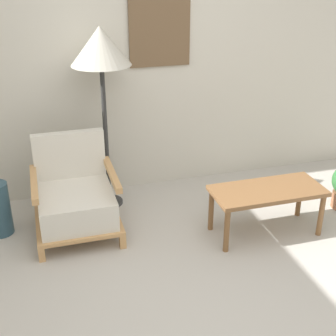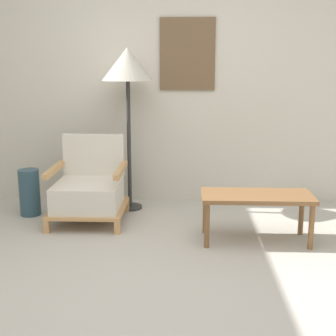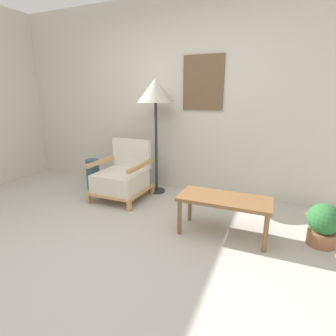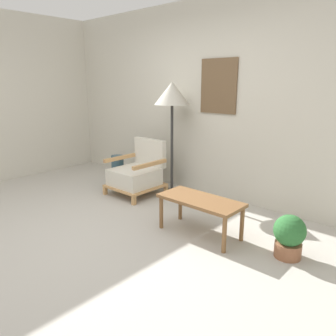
{
  "view_description": "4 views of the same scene",
  "coord_description": "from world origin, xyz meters",
  "px_view_note": "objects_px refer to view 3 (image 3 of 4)",
  "views": [
    {
      "loc": [
        -0.87,
        -2.11,
        2.15
      ],
      "look_at": [
        0.09,
        1.18,
        0.55
      ],
      "focal_mm": 50.0,
      "sensor_mm": 36.0,
      "label": 1
    },
    {
      "loc": [
        0.25,
        -2.87,
        1.47
      ],
      "look_at": [
        0.09,
        1.18,
        0.55
      ],
      "focal_mm": 50.0,
      "sensor_mm": 36.0,
      "label": 2
    },
    {
      "loc": [
        1.27,
        -1.59,
        1.4
      ],
      "look_at": [
        0.09,
        1.18,
        0.55
      ],
      "focal_mm": 28.0,
      "sensor_mm": 36.0,
      "label": 3
    },
    {
      "loc": [
        2.78,
        -1.79,
        1.61
      ],
      "look_at": [
        0.09,
        1.18,
        0.55
      ],
      "focal_mm": 35.0,
      "sensor_mm": 36.0,
      "label": 4
    }
  ],
  "objects_px": {
    "armchair": "(122,177)",
    "floor_lamp": "(156,94)",
    "potted_plant": "(323,224)",
    "coffee_table": "(224,203)",
    "vase": "(93,174)"
  },
  "relations": [
    {
      "from": "armchair",
      "to": "floor_lamp",
      "type": "height_order",
      "value": "floor_lamp"
    },
    {
      "from": "coffee_table",
      "to": "potted_plant",
      "type": "bearing_deg",
      "value": 10.61
    },
    {
      "from": "coffee_table",
      "to": "potted_plant",
      "type": "distance_m",
      "value": 0.93
    },
    {
      "from": "vase",
      "to": "potted_plant",
      "type": "height_order",
      "value": "vase"
    },
    {
      "from": "floor_lamp",
      "to": "vase",
      "type": "bearing_deg",
      "value": -165.39
    },
    {
      "from": "floor_lamp",
      "to": "vase",
      "type": "xyz_separation_m",
      "value": [
        -0.96,
        -0.25,
        -1.18
      ]
    },
    {
      "from": "floor_lamp",
      "to": "potted_plant",
      "type": "distance_m",
      "value": 2.48
    },
    {
      "from": "coffee_table",
      "to": "potted_plant",
      "type": "xyz_separation_m",
      "value": [
        0.91,
        0.17,
        -0.13
      ]
    },
    {
      "from": "potted_plant",
      "to": "armchair",
      "type": "bearing_deg",
      "value": 173.02
    },
    {
      "from": "vase",
      "to": "floor_lamp",
      "type": "bearing_deg",
      "value": 14.61
    },
    {
      "from": "floor_lamp",
      "to": "vase",
      "type": "distance_m",
      "value": 1.54
    },
    {
      "from": "armchair",
      "to": "coffee_table",
      "type": "relative_size",
      "value": 0.86
    },
    {
      "from": "armchair",
      "to": "floor_lamp",
      "type": "xyz_separation_m",
      "value": [
        0.34,
        0.39,
        1.1
      ]
    },
    {
      "from": "potted_plant",
      "to": "floor_lamp",
      "type": "bearing_deg",
      "value": 161.66
    },
    {
      "from": "floor_lamp",
      "to": "coffee_table",
      "type": "relative_size",
      "value": 1.77
    }
  ]
}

